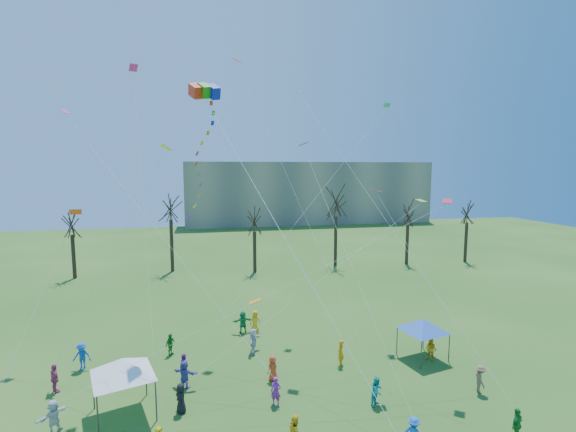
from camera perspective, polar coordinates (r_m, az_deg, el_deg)
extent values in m
cube|color=gray|center=(101.36, 2.84, 3.39)|extent=(60.00, 14.00, 15.00)
cylinder|color=black|center=(56.10, -28.19, -5.12)|extent=(0.44, 0.44, 5.46)
cylinder|color=black|center=(54.82, -16.20, -4.08)|extent=(0.44, 0.44, 6.89)
cylinder|color=black|center=(52.53, -4.76, -5.14)|extent=(0.44, 0.44, 5.38)
cylinder|color=black|center=(56.22, 6.78, -3.55)|extent=(0.44, 0.44, 6.96)
cylinder|color=black|center=(59.14, 16.57, -3.93)|extent=(0.44, 0.44, 5.62)
cylinder|color=black|center=(63.51, 23.97, -3.44)|extent=(0.44, 0.44, 5.76)
cube|color=red|center=(25.15, -13.03, 16.93)|extent=(0.88, 1.20, 1.08)
cube|color=#1E8B12|center=(25.14, -11.81, 16.96)|extent=(0.88, 1.20, 1.08)
cube|color=#0F1DBD|center=(25.15, -10.59, 16.99)|extent=(0.88, 1.20, 1.08)
cylinder|color=white|center=(18.97, 0.47, -4.84)|extent=(0.02, 0.02, 21.44)
cylinder|color=#3F3F44|center=(24.44, -25.44, -24.39)|extent=(0.10, 0.10, 2.30)
cylinder|color=#3F3F44|center=(24.72, -18.25, -23.67)|extent=(0.10, 0.10, 2.30)
cylinder|color=#3F3F44|center=(26.93, -25.94, -21.34)|extent=(0.10, 0.10, 2.30)
cylinder|color=#3F3F44|center=(27.18, -19.54, -20.75)|extent=(0.10, 0.10, 2.30)
pyramid|color=white|center=(25.02, -22.47, -19.21)|extent=(4.17, 4.17, 0.98)
cylinder|color=#3F3F44|center=(30.02, 18.43, -18.24)|extent=(0.08, 0.08, 2.03)
cylinder|color=#3F3F44|center=(31.65, 21.93, -17.04)|extent=(0.08, 0.08, 2.03)
cylinder|color=#3F3F44|center=(31.73, 15.24, -16.71)|extent=(0.08, 0.08, 2.03)
cylinder|color=#3F3F44|center=(33.28, 18.71, -15.70)|extent=(0.08, 0.08, 2.03)
pyramid|color=blue|center=(31.10, 18.68, -14.46)|extent=(3.77, 3.77, 0.87)
imported|color=yellow|center=(22.06, 1.08, -28.31)|extent=(0.77, 0.93, 1.73)
imported|color=#1C842B|center=(25.27, 29.78, -24.32)|extent=(1.08, 0.83, 1.70)
imported|color=silver|center=(25.95, -30.39, -23.38)|extent=(1.46, 1.62, 1.79)
imported|color=black|center=(25.21, -14.99, -23.73)|extent=(0.78, 0.95, 1.68)
imported|color=purple|center=(25.12, -1.74, -23.65)|extent=(0.71, 0.63, 1.64)
imported|color=#0CA6AD|center=(25.61, 12.56, -23.12)|extent=(1.04, 1.00, 1.69)
imported|color=brown|center=(28.70, 25.66, -20.17)|extent=(0.93, 1.23, 1.69)
imported|color=#C54175|center=(29.75, -30.25, -19.33)|extent=(0.98, 1.10, 1.79)
imported|color=#5451B1|center=(27.40, -14.50, -20.95)|extent=(1.69, 1.26, 1.77)
imported|color=red|center=(27.49, -2.18, -20.80)|extent=(0.95, 0.89, 1.63)
imported|color=orange|center=(29.40, 7.47, -18.72)|extent=(0.70, 0.79, 1.81)
imported|color=#FFB11A|center=(31.39, 19.67, -17.50)|extent=(0.98, 1.03, 1.67)
imported|color=blue|center=(31.90, -27.26, -17.31)|extent=(1.27, 0.83, 1.84)
imported|color=#1A7B20|center=(31.79, -16.40, -17.11)|extent=(0.86, 1.00, 1.61)
imported|color=silver|center=(31.10, -4.94, -17.24)|extent=(1.33, 1.67, 1.78)
imported|color=#1F8F4A|center=(34.48, -6.45, -14.73)|extent=(1.75, 0.75, 1.83)
imported|color=yellow|center=(34.42, -4.71, -14.74)|extent=(0.90, 0.59, 1.84)
imported|color=purple|center=(28.07, -14.59, -20.15)|extent=(0.77, 1.17, 1.85)
cube|color=#FF370D|center=(23.80, -27.98, 0.51)|extent=(0.76, 0.85, 0.34)
cylinder|color=white|center=(22.20, -33.26, -13.45)|extent=(0.01, 0.01, 12.03)
cube|color=#FA29B8|center=(29.86, -21.13, 19.09)|extent=(0.68, 0.73, 0.39)
cylinder|color=white|center=(23.73, -19.78, -0.46)|extent=(0.01, 0.01, 21.54)
cube|color=orange|center=(20.31, -4.71, -12.01)|extent=(0.62, 0.51, 0.23)
cylinder|color=white|center=(20.85, -1.85, -19.99)|extent=(0.01, 0.01, 5.78)
cube|color=#179AB1|center=(29.17, 2.23, 10.20)|extent=(0.82, 0.73, 0.29)
cylinder|color=white|center=(24.36, 8.52, -5.74)|extent=(0.01, 0.01, 18.27)
cube|color=blue|center=(37.29, 1.70, 17.15)|extent=(0.76, 0.80, 0.22)
cylinder|color=white|center=(28.47, 12.68, 1.04)|extent=(0.01, 0.01, 27.89)
cube|color=red|center=(27.38, 21.70, 2.00)|extent=(0.87, 0.91, 0.24)
cylinder|color=white|center=(23.41, -2.41, -11.00)|extent=(0.01, 0.01, 25.01)
cube|color=#9AD732|center=(33.03, 18.40, 2.10)|extent=(0.79, 0.90, 0.18)
cylinder|color=white|center=(27.20, 4.75, -8.96)|extent=(0.01, 0.01, 21.49)
cube|color=purple|center=(36.12, -29.14, 12.88)|extent=(0.83, 0.81, 0.41)
cylinder|color=white|center=(28.30, -18.38, -1.57)|extent=(0.01, 0.01, 25.10)
cube|color=red|center=(35.59, -7.23, 21.10)|extent=(0.82, 0.82, 0.38)
cylinder|color=white|center=(27.99, 0.97, 3.29)|extent=(0.01, 0.01, 25.93)
cube|color=#F12893|center=(26.83, 12.56, 3.53)|extent=(0.90, 0.75, 0.20)
cylinder|color=white|center=(26.95, 19.15, -8.31)|extent=(0.01, 0.01, 12.35)
cube|color=#FFFB1A|center=(26.21, -17.01, 9.31)|extent=(0.81, 0.77, 0.39)
cylinder|color=white|center=(26.89, -23.92, -5.56)|extent=(0.01, 0.01, 14.84)
cube|color=#18B5A3|center=(36.47, 13.89, 15.05)|extent=(0.72, 0.81, 0.26)
cylinder|color=white|center=(29.48, 1.99, 0.08)|extent=(0.01, 0.01, 25.54)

